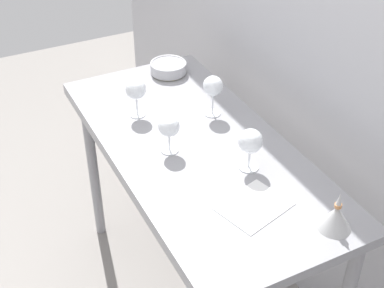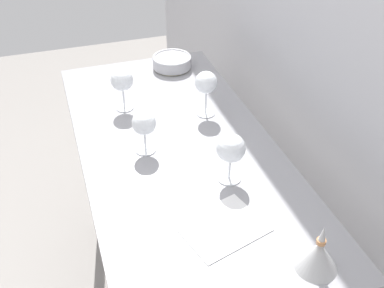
% 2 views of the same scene
% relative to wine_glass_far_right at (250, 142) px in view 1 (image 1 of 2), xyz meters
% --- Properties ---
extents(back_wall, '(3.80, 0.04, 2.60)m').
position_rel_wine_glass_far_right_xyz_m(back_wall, '(-0.21, 0.39, 0.29)').
color(back_wall, '#B6B6BB').
rests_on(back_wall, ground_plane).
extents(steel_counter, '(1.40, 0.65, 0.90)m').
position_rel_wine_glass_far_right_xyz_m(steel_counter, '(-0.21, -0.10, -0.22)').
color(steel_counter, gray).
rests_on(steel_counter, ground_plane).
extents(wine_glass_far_right, '(0.09, 0.09, 0.16)m').
position_rel_wine_glass_far_right_xyz_m(wine_glass_far_right, '(0.00, 0.00, 0.00)').
color(wine_glass_far_right, white).
rests_on(wine_glass_far_right, steel_counter).
extents(wine_glass_far_left, '(0.08, 0.08, 0.17)m').
position_rel_wine_glass_far_right_xyz_m(wine_glass_far_left, '(-0.38, 0.06, 0.01)').
color(wine_glass_far_left, white).
rests_on(wine_glass_far_left, steel_counter).
extents(wine_glass_near_center, '(0.08, 0.08, 0.15)m').
position_rel_wine_glass_far_right_xyz_m(wine_glass_near_center, '(-0.22, -0.21, -0.01)').
color(wine_glass_near_center, white).
rests_on(wine_glass_near_center, steel_counter).
extents(wine_glass_near_left, '(0.08, 0.08, 0.16)m').
position_rel_wine_glass_far_right_xyz_m(wine_glass_near_left, '(-0.51, -0.22, 0.00)').
color(wine_glass_near_left, white).
rests_on(wine_glass_near_left, steel_counter).
extents(tasting_sheet_upper, '(0.23, 0.26, 0.00)m').
position_rel_wine_glass_far_right_xyz_m(tasting_sheet_upper, '(0.19, -0.10, -0.11)').
color(tasting_sheet_upper, white).
rests_on(tasting_sheet_upper, steel_counter).
extents(tasting_bowl, '(0.17, 0.17, 0.06)m').
position_rel_wine_glass_far_right_xyz_m(tasting_bowl, '(-0.78, 0.04, -0.08)').
color(tasting_bowl, '#DBCC66').
rests_on(tasting_bowl, steel_counter).
extents(decanter_funnel, '(0.11, 0.11, 0.14)m').
position_rel_wine_glass_far_right_xyz_m(decanter_funnel, '(0.39, 0.08, -0.07)').
color(decanter_funnel, '#B4B4B4').
rests_on(decanter_funnel, steel_counter).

